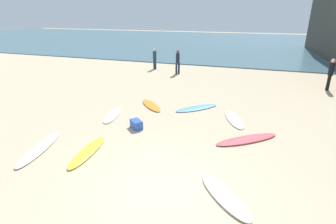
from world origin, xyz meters
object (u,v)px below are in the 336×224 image
object	(u,v)px
surfboard_2	(234,119)
beachgoer_mid	(155,58)
surfboard_0	(88,152)
surfboard_7	(247,139)
beachgoer_near	(331,73)
beach_cooler	(136,124)
surfboard_6	(197,108)
surfboard_3	(151,105)
surfboard_4	(225,196)
beachgoer_far	(178,61)
surfboard_5	(112,115)
surfboard_1	(40,148)

from	to	relation	value
surfboard_2	beachgoer_mid	distance (m)	11.48
surfboard_0	surfboard_7	distance (m)	5.52
beachgoer_near	beach_cooler	size ratio (longest dim) A/B	3.33
surfboard_0	surfboard_6	bearing A→B (deg)	-120.98
surfboard_6	surfboard_3	bearing A→B (deg)	-126.53
surfboard_2	surfboard_3	size ratio (longest dim) A/B	1.07
surfboard_4	beachgoer_far	world-z (taller)	beachgoer_far
surfboard_2	surfboard_3	world-z (taller)	surfboard_3
surfboard_3	beachgoer_near	bearing A→B (deg)	171.87
beachgoer_far	beach_cooler	world-z (taller)	beachgoer_far
beachgoer_mid	beachgoer_far	xyz separation A→B (m)	(2.28, -1.11, 0.08)
surfboard_3	surfboard_5	world-z (taller)	surfboard_3
surfboard_3	beach_cooler	xyz separation A→B (m)	(0.47, -2.62, 0.13)
surfboard_0	beach_cooler	distance (m)	2.39
surfboard_2	beachgoer_far	distance (m)	9.26
beachgoer_mid	surfboard_5	bearing A→B (deg)	-42.33
surfboard_5	beachgoer_mid	size ratio (longest dim) A/B	1.19
surfboard_4	beachgoer_far	size ratio (longest dim) A/B	1.11
beach_cooler	surfboard_3	bearing A→B (deg)	100.24
surfboard_5	beach_cooler	world-z (taller)	beach_cooler
surfboard_2	beachgoer_mid	xyz separation A→B (m)	(-7.26, 8.86, 0.87)
surfboard_3	surfboard_0	bearing A→B (deg)	44.83
surfboard_1	surfboard_3	bearing A→B (deg)	56.25
beachgoer_mid	beach_cooler	world-z (taller)	beachgoer_mid
surfboard_6	surfboard_7	size ratio (longest dim) A/B	0.90
beachgoer_near	surfboard_1	bearing A→B (deg)	163.40
surfboard_0	beachgoer_near	bearing A→B (deg)	-135.77
surfboard_3	surfboard_4	bearing A→B (deg)	84.43
surfboard_4	beachgoer_near	world-z (taller)	beachgoer_near
surfboard_1	surfboard_2	distance (m)	7.57
surfboard_6	beachgoer_far	distance (m)	7.67
surfboard_4	surfboard_5	size ratio (longest dim) A/B	1.00
surfboard_7	beachgoer_mid	distance (m)	13.32
surfboard_0	surfboard_3	bearing A→B (deg)	-98.95
surfboard_4	surfboard_6	bearing A→B (deg)	-112.36
surfboard_3	beach_cooler	distance (m)	2.67
beachgoer_near	surfboard_2	bearing A→B (deg)	170.74
surfboard_1	surfboard_4	xyz separation A→B (m)	(6.20, -0.43, 0.00)
beachgoer_mid	surfboard_0	bearing A→B (deg)	-41.10
surfboard_1	surfboard_3	xyz separation A→B (m)	(1.83, 5.24, -0.00)
beachgoer_mid	surfboard_7	bearing A→B (deg)	-17.52
surfboard_2	surfboard_6	size ratio (longest dim) A/B	0.95
surfboard_4	beach_cooler	world-z (taller)	beach_cooler
surfboard_0	surfboard_3	size ratio (longest dim) A/B	1.12
surfboard_0	beachgoer_mid	xyz separation A→B (m)	(-3.06, 13.33, 0.86)
surfboard_3	beachgoer_far	distance (m)	7.43
surfboard_3	surfboard_4	size ratio (longest dim) A/B	1.02
surfboard_2	beachgoer_near	xyz separation A→B (m)	(4.67, 6.54, 1.00)
surfboard_1	surfboard_4	world-z (taller)	surfboard_4
beachgoer_far	beach_cooler	distance (m)	10.07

